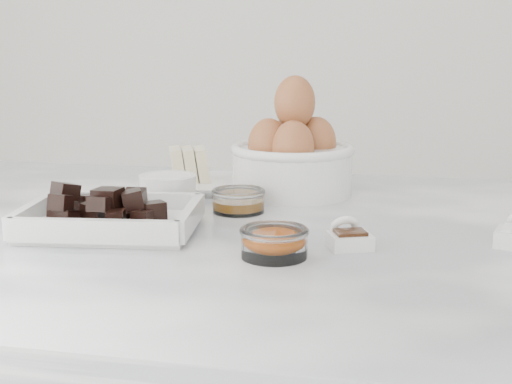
% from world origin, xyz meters
% --- Properties ---
extents(marble_slab, '(1.20, 0.80, 0.04)m').
position_xyz_m(marble_slab, '(0.00, 0.00, 0.92)').
color(marble_slab, silver).
rests_on(marble_slab, cabinet).
extents(chocolate_dish, '(0.24, 0.19, 0.06)m').
position_xyz_m(chocolate_dish, '(-0.15, -0.06, 0.96)').
color(chocolate_dish, white).
rests_on(chocolate_dish, marble_slab).
extents(butter_plate, '(0.21, 0.21, 0.07)m').
position_xyz_m(butter_plate, '(-0.12, 0.22, 0.96)').
color(butter_plate, white).
rests_on(butter_plate, marble_slab).
extents(sugar_ramekin, '(0.08, 0.08, 0.05)m').
position_xyz_m(sugar_ramekin, '(-0.12, 0.08, 0.97)').
color(sugar_ramekin, white).
rests_on(sugar_ramekin, marble_slab).
extents(egg_bowl, '(0.19, 0.19, 0.18)m').
position_xyz_m(egg_bowl, '(0.04, 0.21, 1.00)').
color(egg_bowl, white).
rests_on(egg_bowl, marble_slab).
extents(honey_bowl, '(0.08, 0.08, 0.03)m').
position_xyz_m(honey_bowl, '(-0.02, 0.08, 0.96)').
color(honey_bowl, white).
rests_on(honey_bowl, marble_slab).
extents(zest_bowl, '(0.08, 0.08, 0.03)m').
position_xyz_m(zest_bowl, '(0.07, -0.12, 0.96)').
color(zest_bowl, white).
rests_on(zest_bowl, marble_slab).
extents(vanilla_spoon, '(0.06, 0.07, 0.04)m').
position_xyz_m(vanilla_spoon, '(0.15, -0.07, 0.95)').
color(vanilla_spoon, white).
rests_on(vanilla_spoon, marble_slab).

